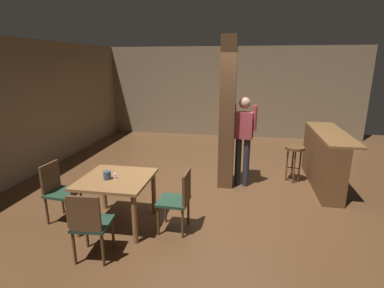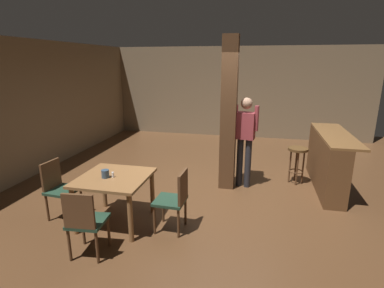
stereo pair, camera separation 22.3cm
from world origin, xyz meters
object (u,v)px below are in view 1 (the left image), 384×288
Objects in this scene: chair_east at (179,198)px; bar_stool_near at (294,155)px; chair_west at (58,189)px; bar_counter at (323,158)px; salt_shaker at (115,176)px; napkin_cup at (107,175)px; standing_person at (243,135)px; chair_south at (90,223)px; dining_table at (116,185)px.

chair_east reaches higher than bar_stool_near.
bar_counter reaches higher than chair_west.
salt_shaker reaches higher than bar_stool_near.
standing_person is (1.87, 1.88, 0.21)m from napkin_cup.
chair_south is at bearing -136.76° from chair_east.
bar_stool_near is (2.79, 2.19, -0.07)m from dining_table.
napkin_cup is at bearing -141.85° from bar_stool_near.
chair_east is 0.52× the size of standing_person.
dining_table is at bearing -141.85° from bar_stool_near.
standing_person is (1.77, 1.80, 0.38)m from dining_table.
chair_west is at bearing -145.72° from standing_person.
chair_south is at bearing -132.14° from bar_stool_near.
dining_table reaches higher than bar_stool_near.
salt_shaker is (-0.92, -0.02, 0.27)m from chair_east.
chair_west is 1.00× the size of chair_east.
napkin_cup is 1.48× the size of salt_shaker.
standing_person is 1.17m from bar_stool_near.
bar_stool_near is (3.71, 2.22, 0.05)m from chair_west.
chair_west is 1.23× the size of bar_stool_near.
chair_west is at bearing -149.05° from bar_stool_near.
chair_west reaches higher than salt_shaker.
salt_shaker is 3.57m from bar_stool_near.
chair_west is 1.00× the size of chair_south.
chair_south is 0.84m from napkin_cup.
standing_person is at bearing 46.18° from salt_shaker.
chair_east is at bearing -138.22° from bar_counter.
standing_person reaches higher than bar_stool_near.
standing_person is 2.37× the size of bar_stool_near.
bar_counter is at bearing 32.58° from dining_table.
chair_south is 4.42m from bar_counter.
napkin_cup is 0.06× the size of bar_counter.
bar_stool_near is at bearing 20.88° from standing_person.
chair_south is 4.10m from bar_stool_near.
bar_stool_near is at bearing 49.82° from chair_east.
dining_table is at bearing 99.49° from salt_shaker.
bar_counter is (1.54, 0.31, -0.46)m from standing_person.
chair_south is (0.03, -0.85, -0.11)m from dining_table.
chair_east reaches higher than salt_shaker.
dining_table is 0.48× the size of bar_counter.
bar_stool_near is at bearing 30.95° from chair_west.
chair_west is 0.44× the size of bar_counter.
dining_table is 8.35× the size of napkin_cup.
salt_shaker is at bearing 91.90° from chair_south.
bar_counter is at bearing 26.93° from chair_west.
standing_person is (0.85, 1.82, 0.50)m from chair_east.
salt_shaker is at bearing -178.62° from chair_east.
napkin_cup is at bearing -141.80° from dining_table.
chair_south is at bearing -80.81° from napkin_cup.
chair_east is at bearing 3.20° from napkin_cup.
napkin_cup reaches higher than bar_stool_near.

